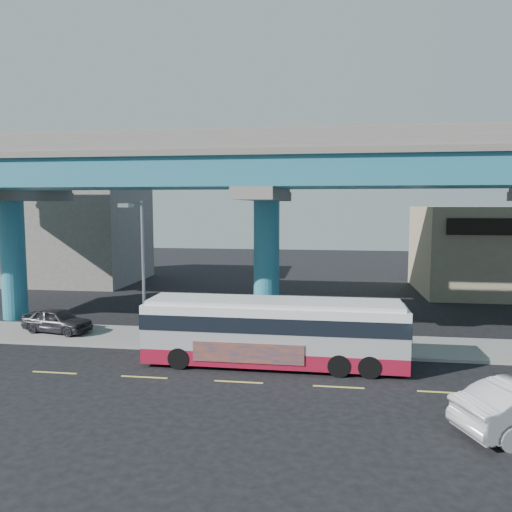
# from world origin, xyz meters

# --- Properties ---
(ground) EXTENTS (120.00, 120.00, 0.00)m
(ground) POSITION_xyz_m (0.00, 0.00, 0.00)
(ground) COLOR black
(ground) RESTS_ON ground
(sidewalk) EXTENTS (70.00, 4.00, 0.15)m
(sidewalk) POSITION_xyz_m (0.00, 5.50, 0.07)
(sidewalk) COLOR gray
(sidewalk) RESTS_ON ground
(lane_markings) EXTENTS (58.00, 0.12, 0.01)m
(lane_markings) POSITION_xyz_m (-0.00, -0.30, 0.01)
(lane_markings) COLOR #D8C64C
(lane_markings) RESTS_ON ground
(viaduct) EXTENTS (52.00, 12.40, 11.70)m
(viaduct) POSITION_xyz_m (-0.00, 9.11, 9.14)
(viaduct) COLOR teal
(viaduct) RESTS_ON ground
(building_beige) EXTENTS (14.00, 10.23, 7.00)m
(building_beige) POSITION_xyz_m (18.00, 22.98, 3.51)
(building_beige) COLOR tan
(building_beige) RESTS_ON ground
(building_concrete) EXTENTS (12.00, 10.00, 9.00)m
(building_concrete) POSITION_xyz_m (-20.00, 24.00, 4.50)
(building_concrete) COLOR gray
(building_concrete) RESTS_ON ground
(transit_bus) EXTENTS (11.62, 2.56, 2.97)m
(transit_bus) POSITION_xyz_m (1.18, 2.02, 1.63)
(transit_bus) COLOR maroon
(transit_bus) RESTS_ON ground
(parked_car) EXTENTS (3.04, 4.53, 1.34)m
(parked_car) POSITION_xyz_m (-11.21, 5.57, 0.82)
(parked_car) COLOR #2B2A2F
(parked_car) RESTS_ON sidewalk
(street_lamp) EXTENTS (0.50, 2.38, 7.22)m
(street_lamp) POSITION_xyz_m (-5.58, 3.46, 4.88)
(street_lamp) COLOR gray
(street_lamp) RESTS_ON sidewalk
(stop_sign) EXTENTS (0.71, 0.16, 2.37)m
(stop_sign) POSITION_xyz_m (2.80, 4.18, 1.84)
(stop_sign) COLOR gray
(stop_sign) RESTS_ON sidewalk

